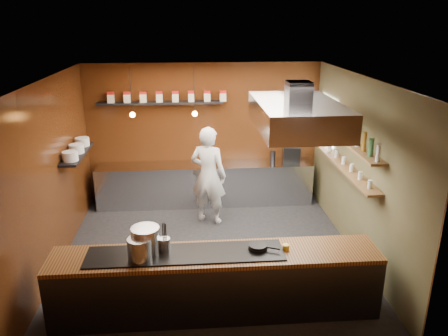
{
  "coord_description": "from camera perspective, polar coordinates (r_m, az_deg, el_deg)",
  "views": [
    {
      "loc": [
        -0.3,
        -6.69,
        3.88
      ],
      "look_at": [
        0.27,
        0.4,
        1.42
      ],
      "focal_mm": 35.0,
      "sensor_mm": 36.0,
      "label": 1
    }
  ],
  "objects": [
    {
      "name": "espresso_machine",
      "position": [
        9.55,
        8.79,
        1.81
      ],
      "size": [
        0.4,
        0.39,
        0.36
      ],
      "primitive_type": "cube",
      "rotation": [
        0.0,
        0.0,
        -0.14
      ],
      "color": "black",
      "rests_on": "prep_counter"
    },
    {
      "name": "ceiling",
      "position": [
        6.75,
        -2.04,
        11.59
      ],
      "size": [
        5.0,
        5.0,
        0.0
      ],
      "primitive_type": "plane",
      "rotation": [
        3.14,
        0.0,
        0.0
      ],
      "color": "silver",
      "rests_on": "back_wall"
    },
    {
      "name": "bottle_shelf_upper",
      "position": [
        7.72,
        15.61,
        3.68
      ],
      "size": [
        0.26,
        2.8,
        0.04
      ],
      "primitive_type": "cube",
      "color": "brown",
      "rests_on": "right_wall"
    },
    {
      "name": "back_wall",
      "position": [
        9.5,
        -2.62,
        4.57
      ],
      "size": [
        5.0,
        0.0,
        5.0
      ],
      "primitive_type": "plane",
      "rotation": [
        1.57,
        0.0,
        0.0
      ],
      "color": "#3D180B",
      "rests_on": "ground"
    },
    {
      "name": "pendant_right",
      "position": [
        8.57,
        -3.84,
        7.42
      ],
      "size": [
        0.1,
        0.1,
        0.95
      ],
      "color": "black",
      "rests_on": "ceiling"
    },
    {
      "name": "window_pane",
      "position": [
        9.05,
        13.32,
        5.95
      ],
      "size": [
        0.0,
        1.0,
        1.0
      ],
      "primitive_type": "plane",
      "rotation": [
        1.57,
        0.0,
        -1.57
      ],
      "color": "white",
      "rests_on": "right_wall"
    },
    {
      "name": "plate_stacks",
      "position": [
        8.26,
        -18.7,
        2.41
      ],
      "size": [
        0.26,
        1.16,
        0.16
      ],
      "color": "white",
      "rests_on": "plate_shelf"
    },
    {
      "name": "pass_counter",
      "position": [
        6.14,
        -1.08,
        -14.73
      ],
      "size": [
        4.4,
        0.72,
        0.94
      ],
      "color": "#38383D",
      "rests_on": "floor"
    },
    {
      "name": "plate_shelf",
      "position": [
        8.29,
        -18.63,
        1.75
      ],
      "size": [
        0.3,
        1.4,
        0.04
      ],
      "primitive_type": "cube",
      "color": "black",
      "rests_on": "left_wall"
    },
    {
      "name": "tin_shelf",
      "position": [
        9.22,
        -8.31,
        8.41
      ],
      "size": [
        2.6,
        0.26,
        0.04
      ],
      "primitive_type": "cube",
      "color": "black",
      "rests_on": "back_wall"
    },
    {
      "name": "left_wall",
      "position": [
        7.44,
        -21.52,
        -0.96
      ],
      "size": [
        0.0,
        5.0,
        5.0
      ],
      "primitive_type": "plane",
      "rotation": [
        1.57,
        0.0,
        1.57
      ],
      "color": "#3D180B",
      "rests_on": "ground"
    },
    {
      "name": "storage_tins",
      "position": [
        9.19,
        -7.41,
        9.25
      ],
      "size": [
        2.43,
        0.13,
        0.22
      ],
      "color": "beige",
      "rests_on": "tin_shelf"
    },
    {
      "name": "utensil_crock",
      "position": [
        5.92,
        -7.71,
        -9.88
      ],
      "size": [
        0.15,
        0.15,
        0.18
      ],
      "primitive_type": "cylinder",
      "rotation": [
        0.0,
        0.0,
        0.07
      ],
      "color": "silver",
      "rests_on": "pass_counter"
    },
    {
      "name": "floor",
      "position": [
        7.74,
        -1.77,
        -11.0
      ],
      "size": [
        5.0,
        5.0,
        0.0
      ],
      "primitive_type": "plane",
      "color": "black",
      "rests_on": "ground"
    },
    {
      "name": "right_wall",
      "position": [
        7.63,
        17.2,
        0.04
      ],
      "size": [
        0.0,
        5.0,
        5.0
      ],
      "primitive_type": "plane",
      "rotation": [
        1.57,
        0.0,
        -1.57
      ],
      "color": "brown",
      "rests_on": "ground"
    },
    {
      "name": "wine_glasses",
      "position": [
        7.83,
        15.36,
        0.97
      ],
      "size": [
        0.07,
        2.37,
        0.13
      ],
      "color": "silver",
      "rests_on": "bottle_shelf_lower"
    },
    {
      "name": "butter_jar",
      "position": [
        6.01,
        8.08,
        -10.22
      ],
      "size": [
        0.12,
        0.12,
        0.08
      ],
      "primitive_type": "cylinder",
      "rotation": [
        0.0,
        0.0,
        0.36
      ],
      "color": "yellow",
      "rests_on": "pass_counter"
    },
    {
      "name": "stockpot_large",
      "position": [
        5.87,
        -10.19,
        -9.29
      ],
      "size": [
        0.49,
        0.49,
        0.36
      ],
      "primitive_type": "cylinder",
      "rotation": [
        0.0,
        0.0,
        -0.4
      ],
      "color": "silver",
      "rests_on": "pass_counter"
    },
    {
      "name": "pendant_left",
      "position": [
        8.64,
        -11.89,
        7.15
      ],
      "size": [
        0.1,
        0.1,
        0.95
      ],
      "color": "black",
      "rests_on": "ceiling"
    },
    {
      "name": "stockpot_small",
      "position": [
        5.76,
        -10.94,
        -10.32
      ],
      "size": [
        0.37,
        0.37,
        0.29
      ],
      "primitive_type": "cylinder",
      "rotation": [
        0.0,
        0.0,
        0.24
      ],
      "color": "#BABCC1",
      "rests_on": "pass_counter"
    },
    {
      "name": "extractor_hood",
      "position": [
        6.63,
        9.55,
        6.87
      ],
      "size": [
        1.2,
        2.0,
        0.72
      ],
      "color": "#38383D",
      "rests_on": "ceiling"
    },
    {
      "name": "frying_pan",
      "position": [
        5.95,
        4.49,
        -10.24
      ],
      "size": [
        0.41,
        0.26,
        0.07
      ],
      "color": "black",
      "rests_on": "pass_counter"
    },
    {
      "name": "bottles",
      "position": [
        7.69,
        15.7,
        4.69
      ],
      "size": [
        0.06,
        2.66,
        0.24
      ],
      "color": "silver",
      "rests_on": "bottle_shelf_upper"
    },
    {
      "name": "bottle_shelf_lower",
      "position": [
        7.86,
        15.31,
        0.38
      ],
      "size": [
        0.26,
        2.8,
        0.04
      ],
      "primitive_type": "cube",
      "color": "brown",
      "rests_on": "right_wall"
    },
    {
      "name": "prep_counter",
      "position": [
        9.51,
        -2.46,
        -2.07
      ],
      "size": [
        4.6,
        0.65,
        0.9
      ],
      "primitive_type": "cube",
      "color": "silver",
      "rests_on": "floor"
    },
    {
      "name": "chef",
      "position": [
        8.47,
        -2.05,
        -0.99
      ],
      "size": [
        0.84,
        0.71,
        1.95
      ],
      "primitive_type": "imported",
      "rotation": [
        0.0,
        0.0,
        2.73
      ],
      "color": "white",
      "rests_on": "floor"
    }
  ]
}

